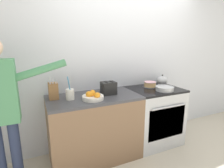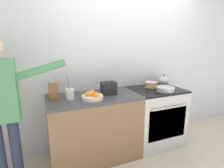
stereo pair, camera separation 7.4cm
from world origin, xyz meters
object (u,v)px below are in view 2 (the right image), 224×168
object	(u,v)px
tea_kettle	(164,81)
toaster	(109,88)
person_baker	(2,103)
utensil_crock	(70,94)
knife_block	(53,90)
stove_range	(154,116)
fruit_bowl	(92,96)
mixing_bowl	(165,89)
layer_cake	(151,85)

from	to	relation	value
tea_kettle	toaster	bearing A→B (deg)	-172.70
toaster	tea_kettle	bearing A→B (deg)	7.30
tea_kettle	person_baker	size ratio (longest dim) A/B	0.13
tea_kettle	person_baker	bearing A→B (deg)	-173.01
utensil_crock	knife_block	bearing A→B (deg)	147.74
stove_range	fruit_bowl	xyz separation A→B (m)	(-1.06, -0.13, 0.49)
tea_kettle	mixing_bowl	world-z (taller)	tea_kettle
tea_kettle	knife_block	xyz separation A→B (m)	(-1.77, -0.04, 0.03)
knife_block	fruit_bowl	bearing A→B (deg)	-28.00
stove_range	tea_kettle	bearing A→B (deg)	29.48
knife_block	mixing_bowl	bearing A→B (deg)	-9.97
mixing_bowl	toaster	size ratio (longest dim) A/B	1.28
tea_kettle	knife_block	distance (m)	1.77
stove_range	toaster	xyz separation A→B (m)	(-0.78, 0.02, 0.54)
fruit_bowl	person_baker	world-z (taller)	person_baker
fruit_bowl	stove_range	bearing A→B (deg)	6.84
mixing_bowl	person_baker	world-z (taller)	person_baker
mixing_bowl	knife_block	bearing A→B (deg)	170.03
layer_cake	utensil_crock	xyz separation A→B (m)	(-1.30, -0.11, 0.03)
stove_range	tea_kettle	world-z (taller)	tea_kettle
mixing_bowl	utensil_crock	size ratio (longest dim) A/B	0.90
stove_range	layer_cake	xyz separation A→B (m)	(-0.02, 0.10, 0.49)
layer_cake	utensil_crock	distance (m)	1.30
fruit_bowl	toaster	distance (m)	0.32
knife_block	person_baker	xyz separation A→B (m)	(-0.53, -0.24, -0.02)
tea_kettle	stove_range	bearing A→B (deg)	-150.52
tea_kettle	toaster	xyz separation A→B (m)	(-1.05, -0.13, 0.01)
mixing_bowl	person_baker	bearing A→B (deg)	179.10
toaster	layer_cake	bearing A→B (deg)	6.38
stove_range	utensil_crock	world-z (taller)	utensil_crock
tea_kettle	mixing_bowl	xyz separation A→B (m)	(-0.22, -0.31, -0.04)
knife_block	fruit_bowl	world-z (taller)	knife_block
knife_block	fruit_bowl	size ratio (longest dim) A/B	1.07
layer_cake	utensil_crock	bearing A→B (deg)	-175.14
person_baker	utensil_crock	bearing A→B (deg)	15.15
layer_cake	stove_range	bearing A→B (deg)	-79.14
utensil_crock	toaster	distance (m)	0.53
stove_range	toaster	size ratio (longest dim) A/B	4.26
mixing_bowl	utensil_crock	xyz separation A→B (m)	(-1.37, 0.16, 0.04)
knife_block	toaster	world-z (taller)	knife_block
stove_range	layer_cake	size ratio (longest dim) A/B	3.94
toaster	person_baker	bearing A→B (deg)	-173.27
utensil_crock	fruit_bowl	world-z (taller)	utensil_crock
stove_range	layer_cake	distance (m)	0.50
layer_cake	person_baker	distance (m)	2.03
layer_cake	person_baker	world-z (taller)	person_baker
layer_cake	tea_kettle	bearing A→B (deg)	9.76
tea_kettle	utensil_crock	size ratio (longest dim) A/B	0.73
utensil_crock	layer_cake	bearing A→B (deg)	4.86
person_baker	layer_cake	bearing A→B (deg)	12.04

